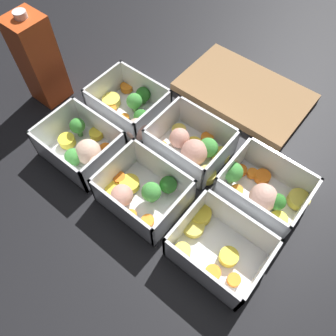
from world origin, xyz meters
TOP-DOWN VIEW (x-y plane):
  - ground_plane at (0.00, 0.00)m, footprint 4.00×4.00m
  - container_near_left at (-0.15, -0.07)m, footprint 0.15×0.12m
  - container_near_center at (-0.00, -0.07)m, footprint 0.15×0.12m
  - container_near_right at (0.15, -0.07)m, footprint 0.16×0.12m
  - container_far_left at (-0.15, 0.06)m, footprint 0.16×0.13m
  - container_far_center at (0.01, 0.07)m, footprint 0.15×0.12m
  - container_far_right at (0.16, 0.07)m, footprint 0.16×0.12m
  - juice_carton at (-0.34, -0.00)m, footprint 0.07×0.07m
  - cutting_board at (0.00, 0.27)m, footprint 0.28×0.18m

SIDE VIEW (x-z plane):
  - ground_plane at x=0.00m, z-range 0.00..0.00m
  - cutting_board at x=0.00m, z-range 0.00..0.02m
  - container_near_right at x=0.15m, z-range -0.01..0.06m
  - container_far_center at x=0.01m, z-range -0.01..0.06m
  - container_far_left at x=-0.15m, z-range -0.01..0.06m
  - container_near_center at x=0.00m, z-range -0.01..0.06m
  - container_near_left at x=-0.15m, z-range -0.01..0.06m
  - container_far_right at x=0.16m, z-range -0.01..0.06m
  - juice_carton at x=-0.34m, z-range -0.01..0.20m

